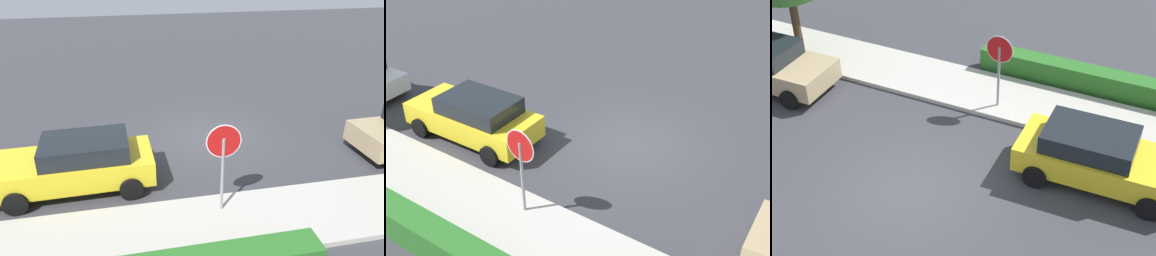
% 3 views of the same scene
% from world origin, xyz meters
% --- Properties ---
extents(ground_plane, '(60.00, 60.00, 0.00)m').
position_xyz_m(ground_plane, '(0.00, 0.00, 0.00)').
color(ground_plane, '#38383D').
extents(sidewalk_curb, '(32.00, 2.34, 0.14)m').
position_xyz_m(sidewalk_curb, '(0.00, 5.01, 0.07)').
color(sidewalk_curb, '#B2ADA3').
rests_on(sidewalk_curb, ground_plane).
extents(stop_sign, '(0.86, 0.08, 2.52)m').
position_xyz_m(stop_sign, '(0.69, 4.46, 1.75)').
color(stop_sign, gray).
rests_on(stop_sign, ground_plane).
extents(parked_car_yellow, '(4.36, 2.12, 1.51)m').
position_xyz_m(parked_car_yellow, '(4.31, 2.48, 0.78)').
color(parked_car_yellow, yellow).
rests_on(parked_car_yellow, ground_plane).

